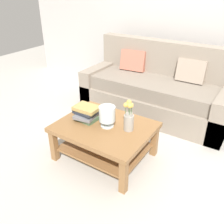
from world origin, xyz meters
TOP-DOWN VIEW (x-y plane):
  - ground_plane at (0.00, 0.00)m, footprint 10.00×10.00m
  - back_wall at (0.00, 1.65)m, footprint 6.40×0.12m
  - couch at (-0.08, 0.93)m, footprint 2.21×0.90m
  - coffee_table at (-0.09, -0.44)m, footprint 1.04×0.82m
  - book_stack_main at (-0.34, -0.46)m, footprint 0.30×0.25m
  - glass_hurricane_vase at (-0.06, -0.44)m, footprint 0.18×0.18m
  - flower_pitcher at (0.17, -0.38)m, footprint 0.11×0.11m

SIDE VIEW (x-z plane):
  - ground_plane at x=0.00m, z-range 0.00..0.00m
  - coffee_table at x=-0.09m, z-range 0.09..0.53m
  - couch at x=-0.08m, z-range -0.17..0.89m
  - book_stack_main at x=-0.34m, z-range 0.44..0.61m
  - flower_pitcher at x=0.17m, z-range 0.40..0.75m
  - glass_hurricane_vase at x=-0.06m, z-range 0.46..0.70m
  - back_wall at x=0.00m, z-range 0.00..2.70m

